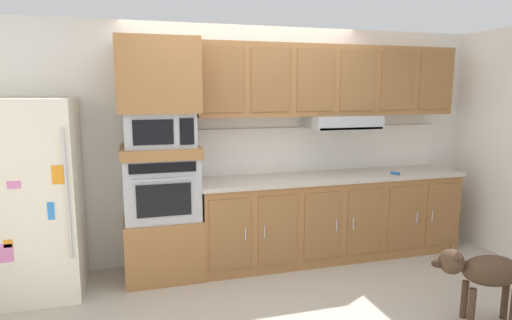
# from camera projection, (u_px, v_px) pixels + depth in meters

# --- Properties ---
(ground_plane) EXTENTS (9.60, 9.60, 0.00)m
(ground_plane) POSITION_uv_depth(u_px,v_px,m) (274.00, 296.00, 3.81)
(ground_plane) COLOR #B2A899
(back_kitchen_wall) EXTENTS (6.20, 0.12, 2.50)m
(back_kitchen_wall) POSITION_uv_depth(u_px,v_px,m) (243.00, 144.00, 4.66)
(back_kitchen_wall) COLOR silver
(back_kitchen_wall) RESTS_ON ground
(refrigerator) EXTENTS (0.76, 0.73, 1.76)m
(refrigerator) POSITION_uv_depth(u_px,v_px,m) (34.00, 199.00, 3.76)
(refrigerator) COLOR silver
(refrigerator) RESTS_ON ground
(oven_base_cabinet) EXTENTS (0.74, 0.62, 0.60)m
(oven_base_cabinet) POSITION_uv_depth(u_px,v_px,m) (164.00, 246.00, 4.22)
(oven_base_cabinet) COLOR #996638
(oven_base_cabinet) RESTS_ON ground
(built_in_oven) EXTENTS (0.70, 0.62, 0.60)m
(built_in_oven) POSITION_uv_depth(u_px,v_px,m) (162.00, 187.00, 4.13)
(built_in_oven) COLOR #A8AAAF
(built_in_oven) RESTS_ON oven_base_cabinet
(appliance_mid_shelf) EXTENTS (0.74, 0.62, 0.10)m
(appliance_mid_shelf) POSITION_uv_depth(u_px,v_px,m) (160.00, 151.00, 4.07)
(appliance_mid_shelf) COLOR #996638
(appliance_mid_shelf) RESTS_ON built_in_oven
(microwave) EXTENTS (0.64, 0.54, 0.32)m
(microwave) POSITION_uv_depth(u_px,v_px,m) (160.00, 129.00, 4.03)
(microwave) COLOR #A8AAAF
(microwave) RESTS_ON appliance_mid_shelf
(appliance_upper_cabinet) EXTENTS (0.74, 0.62, 0.68)m
(appliance_upper_cabinet) POSITION_uv_depth(u_px,v_px,m) (158.00, 76.00, 3.96)
(appliance_upper_cabinet) COLOR #996638
(appliance_upper_cabinet) RESTS_ON microwave
(lower_cabinet_run) EXTENTS (2.90, 0.63, 0.88)m
(lower_cabinet_run) POSITION_uv_depth(u_px,v_px,m) (331.00, 217.00, 4.69)
(lower_cabinet_run) COLOR #996638
(lower_cabinet_run) RESTS_ON ground
(countertop_slab) EXTENTS (2.94, 0.64, 0.04)m
(countertop_slab) POSITION_uv_depth(u_px,v_px,m) (332.00, 177.00, 4.62)
(countertop_slab) COLOR #BCB2A3
(countertop_slab) RESTS_ON lower_cabinet_run
(backsplash_panel) EXTENTS (2.94, 0.02, 0.50)m
(backsplash_panel) POSITION_uv_depth(u_px,v_px,m) (322.00, 149.00, 4.85)
(backsplash_panel) COLOR silver
(backsplash_panel) RESTS_ON countertop_slab
(upper_cabinet_with_hood) EXTENTS (2.90, 0.48, 0.88)m
(upper_cabinet_with_hood) POSITION_uv_depth(u_px,v_px,m) (331.00, 83.00, 4.58)
(upper_cabinet_with_hood) COLOR #996638
(upper_cabinet_with_hood) RESTS_ON backsplash_panel
(screwdriver) EXTENTS (0.16, 0.16, 0.03)m
(screwdriver) POSITION_uv_depth(u_px,v_px,m) (396.00, 173.00, 4.65)
(screwdriver) COLOR blue
(screwdriver) RESTS_ON countertop_slab
(dog) EXTENTS (0.79, 0.39, 0.62)m
(dog) POSITION_uv_depth(u_px,v_px,m) (483.00, 272.00, 3.32)
(dog) COLOR #473323
(dog) RESTS_ON ground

